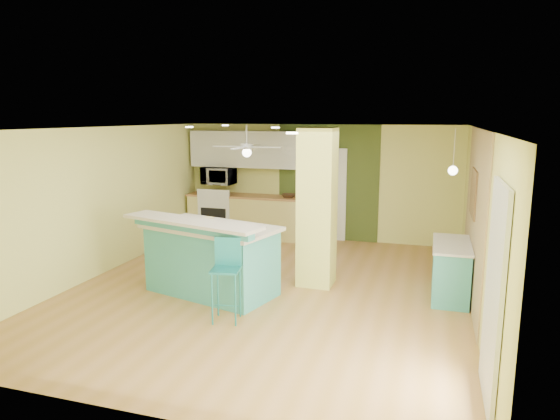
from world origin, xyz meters
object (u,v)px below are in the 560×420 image
object	(u,v)px
bar_stool	(227,266)
fruit_bowl	(289,196)
peninsula	(211,258)
side_counter	(450,270)
canister	(208,222)

from	to	relation	value
bar_stool	fruit_bowl	xyz separation A→B (m)	(-0.43, 4.40, 0.24)
peninsula	side_counter	xyz separation A→B (m)	(3.49, 0.93, -0.15)
bar_stool	side_counter	xyz separation A→B (m)	(2.86, 1.77, -0.32)
peninsula	canister	size ratio (longest dim) A/B	14.03
peninsula	canister	xyz separation A→B (m)	(0.02, -0.09, 0.57)
peninsula	bar_stool	size ratio (longest dim) A/B	2.16
bar_stool	canister	distance (m)	1.04
peninsula	fruit_bowl	world-z (taller)	peninsula
peninsula	bar_stool	distance (m)	1.06
fruit_bowl	bar_stool	bearing A→B (deg)	-84.40
bar_stool	fruit_bowl	bearing A→B (deg)	85.39
bar_stool	canister	size ratio (longest dim) A/B	6.49
bar_stool	side_counter	bearing A→B (deg)	21.56
side_counter	canister	bearing A→B (deg)	-163.58
side_counter	peninsula	bearing A→B (deg)	-165.07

